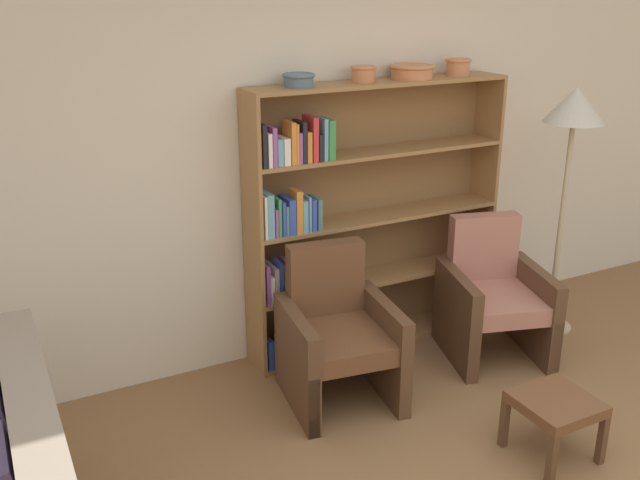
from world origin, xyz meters
name	(u,v)px	position (x,y,z in m)	size (l,w,h in m)	color
wall_back	(344,149)	(0.00, 2.51, 1.38)	(12.00, 0.06, 2.75)	beige
bookshelf	(352,222)	(-0.03, 2.34, 0.91)	(1.84, 0.30, 1.84)	olive
bowl_slate	(299,79)	(-0.43, 2.32, 1.88)	(0.20, 0.20, 0.08)	slate
bowl_cream	(363,73)	(0.02, 2.32, 1.89)	(0.17, 0.17, 0.10)	#C67547
bowl_brass	(412,71)	(0.39, 2.32, 1.89)	(0.30, 0.30, 0.09)	#C67547
bowl_copper	(458,66)	(0.76, 2.32, 1.90)	(0.18, 0.18, 0.11)	#C67547
armchair_leather	(338,336)	(-0.44, 1.79, 0.41)	(0.73, 0.76, 0.93)	brown
armchair_cushioned	(493,298)	(0.77, 1.79, 0.41)	(0.81, 0.84, 0.93)	brown
floor_lamp	(573,121)	(1.41, 1.87, 1.55)	(0.41, 0.41, 1.78)	tan
footstool	(555,408)	(0.30, 0.72, 0.29)	(0.40, 0.40, 0.35)	brown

